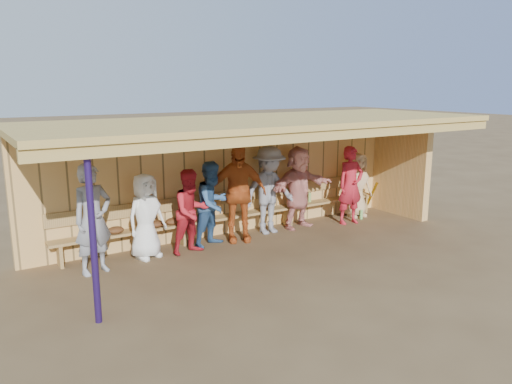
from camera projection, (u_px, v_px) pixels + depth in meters
ground at (266, 248)px, 9.73m from camera, size 90.00×90.00×0.00m
player_a at (93, 219)px, 8.26m from camera, size 0.78×0.62×1.87m
player_b at (146, 216)px, 9.03m from camera, size 0.89×0.72×1.57m
player_c at (213, 204)px, 9.73m from camera, size 0.98×0.87×1.68m
player_d at (238, 193)px, 9.97m from camera, size 1.26×0.85×2.00m
player_e at (269, 190)px, 10.52m from camera, size 1.21×0.71×1.86m
player_f at (298, 187)px, 10.93m from camera, size 1.74×0.76×1.82m
player_g at (350, 185)px, 11.27m from camera, size 0.69×0.49×1.77m
player_h at (357, 185)px, 11.87m from camera, size 0.79×0.55×1.55m
player_extra at (192, 212)px, 9.29m from camera, size 0.86×0.72×1.60m
dugout_structure at (263, 156)px, 10.14m from camera, size 8.80×3.20×2.50m
bench at (237, 210)px, 10.54m from camera, size 7.60×0.34×0.93m
dugout_equipment at (197, 219)px, 9.92m from camera, size 6.48×0.62×0.80m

